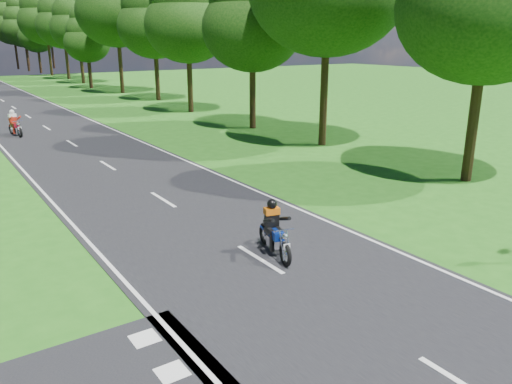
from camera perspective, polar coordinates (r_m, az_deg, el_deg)
ground at (r=11.46m, az=6.23°, el=-11.19°), size 160.00×160.00×0.00m
rider_near_blue at (r=12.88m, az=2.14°, el=-4.14°), size 0.99×1.84×1.46m
rider_far_red at (r=32.35m, az=-25.88°, el=7.12°), size 0.86×1.89×1.51m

